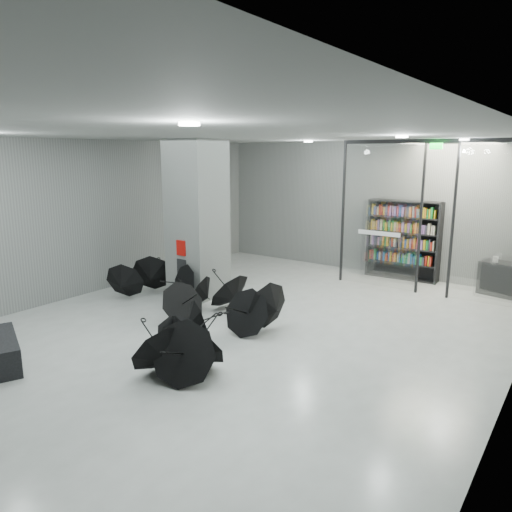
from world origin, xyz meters
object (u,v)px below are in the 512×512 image
Objects in this scene: bookshelf at (403,240)px; shop_counter at (510,281)px; column at (197,219)px; umbrella_cluster at (193,318)px.

shop_counter is at bearing -7.36° from bookshelf.
column reaches higher than umbrella_cluster.
column is at bearing -130.77° from bookshelf.
umbrella_cluster is at bearing -108.97° from bookshelf.
bookshelf is at bearing -171.50° from shop_counter.
shop_counter is at bearing 33.89° from column.
umbrella_cluster is (-4.97, -6.59, -0.13)m from shop_counter.
shop_counter is (6.69, 4.49, -1.56)m from column.
bookshelf is at bearing 51.60° from column.
umbrella_cluster is at bearing -50.54° from column.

